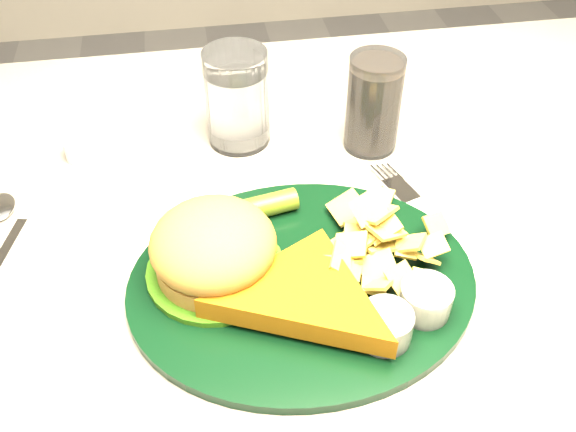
% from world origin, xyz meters
% --- Properties ---
extents(table, '(1.20, 0.80, 0.75)m').
position_xyz_m(table, '(0.00, 0.00, 0.38)').
color(table, gray).
rests_on(table, ground).
extents(dinner_plate, '(0.35, 0.30, 0.08)m').
position_xyz_m(dinner_plate, '(0.01, -0.11, 0.79)').
color(dinner_plate, black).
rests_on(dinner_plate, table).
extents(water_glass, '(0.09, 0.09, 0.12)m').
position_xyz_m(water_glass, '(-0.02, 0.15, 0.81)').
color(water_glass, white).
rests_on(water_glass, table).
extents(cola_glass, '(0.08, 0.08, 0.12)m').
position_xyz_m(cola_glass, '(0.14, 0.11, 0.81)').
color(cola_glass, black).
rests_on(cola_glass, table).
extents(fork_napkin, '(0.20, 0.23, 0.01)m').
position_xyz_m(fork_napkin, '(0.14, -0.08, 0.76)').
color(fork_napkin, white).
rests_on(fork_napkin, table).
extents(ramekin, '(0.05, 0.05, 0.03)m').
position_xyz_m(ramekin, '(-0.22, 0.14, 0.76)').
color(ramekin, silver).
rests_on(ramekin, table).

